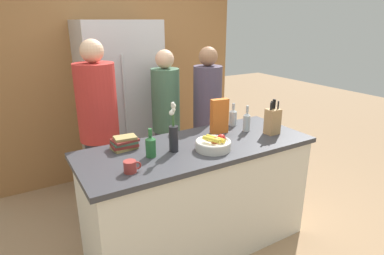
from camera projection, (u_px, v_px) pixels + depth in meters
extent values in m
plane|color=#A37F5B|center=(197.00, 242.00, 2.86)|extent=(14.00, 14.00, 0.00)
cube|color=silver|center=(198.00, 198.00, 2.72)|extent=(1.82, 0.72, 0.90)
cube|color=#38383D|center=(198.00, 147.00, 2.57)|extent=(1.90, 0.75, 0.04)
cube|color=#9E6B3D|center=(120.00, 70.00, 3.92)|extent=(3.10, 0.12, 2.60)
cube|color=#B7B7BC|center=(122.00, 106.00, 3.68)|extent=(0.85, 0.60, 1.89)
cylinder|color=#B7B7BC|center=(125.00, 105.00, 3.36)|extent=(0.02, 0.02, 1.04)
cylinder|color=silver|center=(213.00, 146.00, 2.47)|extent=(0.27, 0.27, 0.06)
torus|color=silver|center=(213.00, 142.00, 2.46)|extent=(0.27, 0.27, 0.03)
sphere|color=red|center=(221.00, 138.00, 2.51)|extent=(0.07, 0.07, 0.07)
sphere|color=red|center=(216.00, 141.00, 2.45)|extent=(0.07, 0.07, 0.07)
cylinder|color=yellow|center=(216.00, 139.00, 2.46)|extent=(0.08, 0.17, 0.03)
cylinder|color=yellow|center=(212.00, 140.00, 2.41)|extent=(0.09, 0.15, 0.03)
cube|color=tan|center=(273.00, 122.00, 2.78)|extent=(0.11, 0.10, 0.22)
cylinder|color=black|center=(271.00, 107.00, 2.71)|extent=(0.01, 0.01, 0.08)
cylinder|color=black|center=(271.00, 106.00, 2.73)|extent=(0.01, 0.01, 0.08)
cylinder|color=black|center=(272.00, 106.00, 2.75)|extent=(0.01, 0.01, 0.07)
cylinder|color=black|center=(273.00, 104.00, 2.75)|extent=(0.01, 0.01, 0.09)
cylinder|color=black|center=(275.00, 105.00, 2.76)|extent=(0.01, 0.01, 0.09)
cylinder|color=black|center=(278.00, 106.00, 2.75)|extent=(0.01, 0.01, 0.08)
cylinder|color=#232328|center=(174.00, 139.00, 2.41)|extent=(0.07, 0.07, 0.20)
cylinder|color=#477538|center=(173.00, 116.00, 2.36)|extent=(0.01, 0.01, 0.16)
sphere|color=white|center=(173.00, 106.00, 2.33)|extent=(0.04, 0.04, 0.04)
cylinder|color=#477538|center=(173.00, 118.00, 2.37)|extent=(0.02, 0.01, 0.12)
sphere|color=white|center=(173.00, 111.00, 2.35)|extent=(0.03, 0.03, 0.03)
cylinder|color=#477538|center=(172.00, 120.00, 2.36)|extent=(0.01, 0.02, 0.10)
sphere|color=white|center=(172.00, 113.00, 2.35)|extent=(0.04, 0.04, 0.04)
cylinder|color=#477538|center=(173.00, 115.00, 2.35)|extent=(0.01, 0.01, 0.17)
sphere|color=white|center=(173.00, 104.00, 2.32)|extent=(0.03, 0.03, 0.03)
cylinder|color=#477538|center=(174.00, 118.00, 2.36)|extent=(0.01, 0.01, 0.13)
sphere|color=white|center=(174.00, 110.00, 2.33)|extent=(0.03, 0.03, 0.03)
cube|color=orange|center=(219.00, 116.00, 2.79)|extent=(0.16, 0.08, 0.31)
cylinder|color=#99332D|center=(130.00, 167.00, 2.09)|extent=(0.08, 0.08, 0.08)
torus|color=#99332D|center=(137.00, 165.00, 2.11)|extent=(0.06, 0.02, 0.06)
cube|color=#99844C|center=(124.00, 148.00, 2.48)|extent=(0.20, 0.15, 0.02)
cube|color=maroon|center=(124.00, 145.00, 2.48)|extent=(0.20, 0.14, 0.02)
cube|color=#3D6047|center=(124.00, 142.00, 2.48)|extent=(0.18, 0.15, 0.02)
cube|color=maroon|center=(125.00, 140.00, 2.47)|extent=(0.20, 0.16, 0.02)
cube|color=#99844C|center=(125.00, 138.00, 2.47)|extent=(0.17, 0.13, 0.02)
cylinder|color=#B2BCC1|center=(247.00, 123.00, 2.86)|extent=(0.06, 0.06, 0.14)
cone|color=#B2BCC1|center=(247.00, 114.00, 2.83)|extent=(0.06, 0.06, 0.03)
cylinder|color=#B2BCC1|center=(247.00, 109.00, 2.82)|extent=(0.02, 0.02, 0.06)
cylinder|color=#286633|center=(151.00, 148.00, 2.33)|extent=(0.08, 0.08, 0.13)
cone|color=#286633|center=(150.00, 138.00, 2.30)|extent=(0.08, 0.08, 0.03)
cylinder|color=#286633|center=(150.00, 132.00, 2.29)|extent=(0.03, 0.03, 0.06)
cylinder|color=#B2BCC1|center=(233.00, 118.00, 3.02)|extent=(0.07, 0.07, 0.13)
cone|color=#B2BCC1|center=(233.00, 110.00, 3.00)|extent=(0.07, 0.07, 0.03)
cylinder|color=#B2BCC1|center=(234.00, 106.00, 2.98)|extent=(0.03, 0.03, 0.06)
cube|color=#383842|center=(104.00, 179.00, 3.10)|extent=(0.30, 0.22, 0.84)
cylinder|color=red|center=(97.00, 102.00, 2.86)|extent=(0.36, 0.36, 0.70)
sphere|color=#DBAD89|center=(92.00, 51.00, 2.71)|extent=(0.20, 0.20, 0.20)
cube|color=#383842|center=(167.00, 163.00, 3.52)|extent=(0.26, 0.21, 0.78)
cylinder|color=#42664C|center=(166.00, 100.00, 3.29)|extent=(0.29, 0.29, 0.65)
sphere|color=#DBAD89|center=(165.00, 59.00, 3.16)|extent=(0.19, 0.19, 0.19)
cube|color=#383842|center=(206.00, 162.00, 3.54)|extent=(0.27, 0.24, 0.79)
cylinder|color=#4C4256|center=(207.00, 98.00, 3.31)|extent=(0.29, 0.29, 0.66)
sphere|color=#996B4C|center=(208.00, 56.00, 3.18)|extent=(0.19, 0.19, 0.19)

